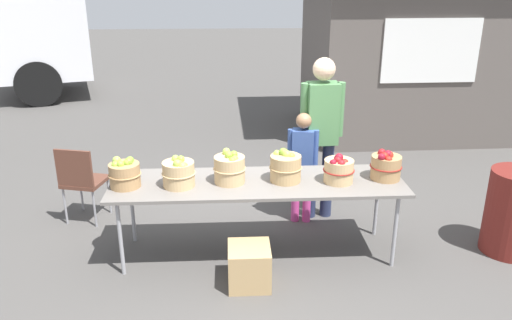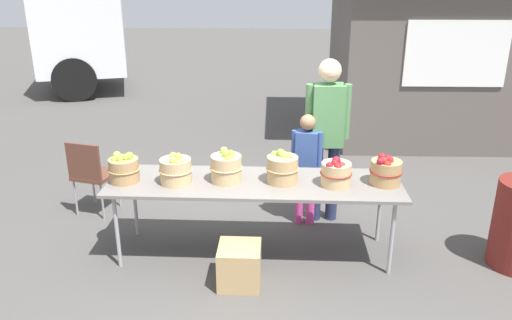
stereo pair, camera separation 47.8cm
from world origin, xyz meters
The scene contains 13 objects.
ground_plane centered at (0.00, 0.00, 0.00)m, with size 40.00×40.00×0.00m, color #474442.
market_table centered at (0.00, 0.00, 0.71)m, with size 2.70×0.76×0.75m.
apple_basket_green_0 centered at (-1.19, -0.05, 0.87)m, with size 0.29×0.29×0.27m.
apple_basket_green_1 centered at (-0.71, -0.06, 0.88)m, with size 0.31×0.31×0.28m.
apple_basket_green_2 centered at (-0.26, 0.00, 0.89)m, with size 0.30×0.30×0.31m.
apple_basket_green_3 centered at (0.26, 0.01, 0.89)m, with size 0.30×0.30×0.31m.
apple_basket_red_0 centered at (0.74, -0.05, 0.87)m, with size 0.29×0.29×0.28m.
apple_basket_red_1 centered at (1.19, 0.01, 0.88)m, with size 0.30×0.30×0.28m.
vendor_adult centered at (0.71, 0.76, 1.03)m, with size 0.46×0.25×1.76m.
child_customer centered at (0.51, 0.65, 0.72)m, with size 0.32×0.19×1.22m.
food_kiosk centered at (2.64, 4.03, 1.38)m, with size 3.55×2.96×2.74m.
folding_chair centered at (-1.83, 0.76, 0.51)m, with size 0.49×0.49×0.86m.
produce_crate centered at (-0.10, -0.52, 0.18)m, with size 0.36×0.36×0.36m, color tan.
Camera 1 is at (-0.25, -4.30, 2.58)m, focal length 35.64 mm.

